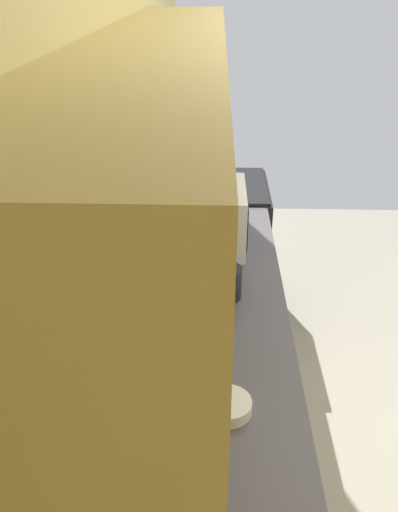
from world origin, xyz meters
TOP-DOWN VIEW (x-y plane):
  - wall_back at (0.00, 1.53)m, footprint 4.30×0.12m
  - counter_run at (-0.44, 1.18)m, footprint 3.28×0.62m
  - upper_cabinets at (-0.44, 1.32)m, footprint 2.17×0.31m
  - oven_range at (1.55, 1.15)m, footprint 0.71×0.65m
  - microwave at (0.71, 1.20)m, footprint 0.46×0.35m
  - bowl at (-0.51, 1.13)m, footprint 0.16×0.16m
  - kettle at (0.19, 1.13)m, footprint 0.19×0.14m

SIDE VIEW (x-z plane):
  - counter_run at x=-0.44m, z-range 0.00..0.89m
  - oven_range at x=1.55m, z-range -0.07..0.99m
  - bowl at x=-0.51m, z-range 0.89..0.93m
  - kettle at x=0.19m, z-range 0.88..1.04m
  - microwave at x=0.71m, z-range 0.89..1.19m
  - wall_back at x=0.00m, z-range 0.00..2.80m
  - upper_cabinets at x=-0.44m, z-range 1.46..2.01m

